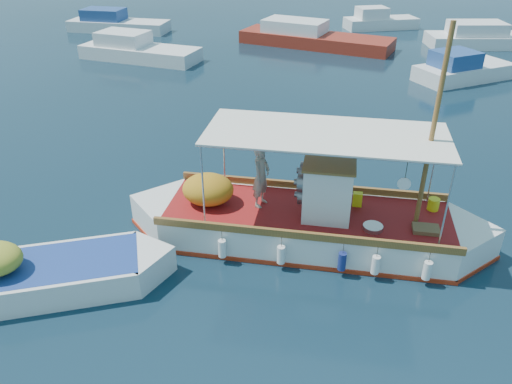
# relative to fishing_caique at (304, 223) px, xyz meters

# --- Properties ---
(ground) EXTENTS (160.00, 160.00, 0.00)m
(ground) POSITION_rel_fishing_caique_xyz_m (-0.54, 0.16, -0.55)
(ground) COLOR black
(ground) RESTS_ON ground
(fishing_caique) EXTENTS (10.17, 3.05, 6.20)m
(fishing_caique) POSITION_rel_fishing_caique_xyz_m (0.00, 0.00, 0.00)
(fishing_caique) COLOR white
(fishing_caique) RESTS_ON ground
(dinghy) EXTENTS (6.14, 3.51, 1.61)m
(dinghy) POSITION_rel_fishing_caique_xyz_m (-6.23, -3.08, -0.21)
(dinghy) COLOR white
(dinghy) RESTS_ON ground
(bg_boat_nw) EXTENTS (7.66, 3.87, 1.80)m
(bg_boat_nw) POSITION_rel_fishing_caique_xyz_m (-11.37, 17.71, -0.05)
(bg_boat_nw) COLOR silver
(bg_boat_nw) RESTS_ON ground
(bg_boat_n) EXTENTS (10.52, 5.73, 1.80)m
(bg_boat_n) POSITION_rel_fishing_caique_xyz_m (-1.04, 22.77, -0.05)
(bg_boat_n) COLOR maroon
(bg_boat_n) RESTS_ON ground
(bg_boat_ne) EXTENTS (5.68, 4.75, 1.80)m
(bg_boat_ne) POSITION_rel_fishing_caique_xyz_m (7.37, 16.25, -0.05)
(bg_boat_ne) COLOR silver
(bg_boat_ne) RESTS_ON ground
(bg_boat_e) EXTENTS (8.99, 3.89, 1.80)m
(bg_boat_e) POSITION_rel_fishing_caique_xyz_m (10.78, 24.32, -0.05)
(bg_boat_e) COLOR silver
(bg_boat_e) RESTS_ON ground
(bg_boat_far_w) EXTENTS (7.54, 2.71, 1.80)m
(bg_boat_far_w) POSITION_rel_fishing_caique_xyz_m (-15.78, 25.18, -0.05)
(bg_boat_far_w) COLOR silver
(bg_boat_far_w) RESTS_ON ground
(bg_boat_far_n) EXTENTS (5.80, 3.72, 1.80)m
(bg_boat_far_n) POSITION_rel_fishing_caique_xyz_m (3.81, 29.10, -0.05)
(bg_boat_far_n) COLOR silver
(bg_boat_far_n) RESTS_ON ground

